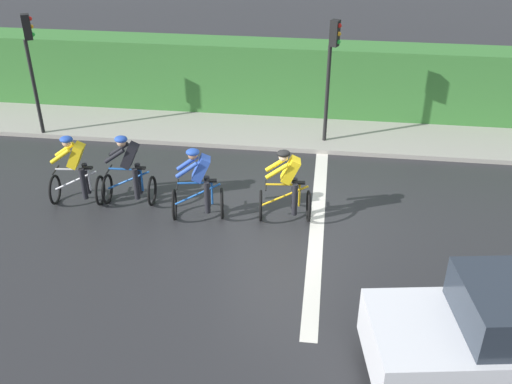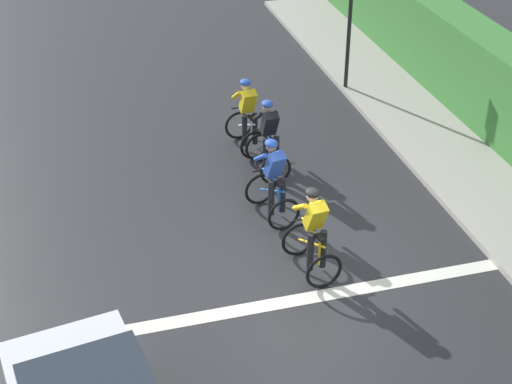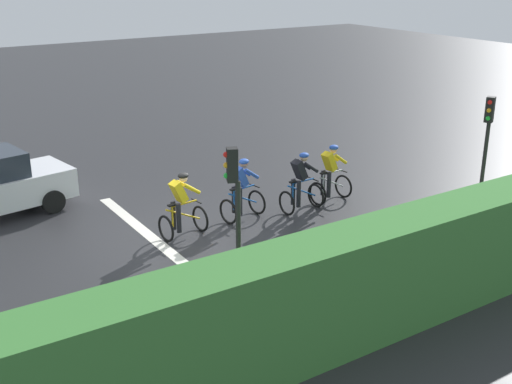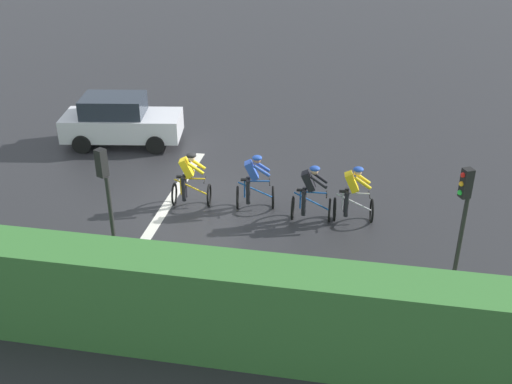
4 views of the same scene
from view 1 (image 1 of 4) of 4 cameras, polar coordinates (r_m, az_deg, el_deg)
ground_plane at (r=12.81m, az=2.91°, el=-2.92°), size 80.00×80.00×0.00m
sidewalk_kerb at (r=17.13m, az=-2.45°, el=6.43°), size 2.80×24.39×0.12m
stone_wall_low at (r=17.87m, az=-1.99°, el=8.22°), size 0.44×24.39×0.54m
hedge_wall at (r=17.86m, az=-1.88°, el=10.94°), size 1.10×24.39×2.13m
road_marking_stop_line at (r=12.79m, az=5.86°, el=-3.11°), size 7.00×0.30×0.01m
cyclist_lead at (r=13.64m, az=-16.84°, el=1.83°), size 0.78×1.14×1.66m
cyclist_second at (r=13.36m, az=-12.05°, el=1.88°), size 0.72×1.11×1.66m
cyclist_mid at (r=12.60m, az=-5.48°, el=0.61°), size 0.86×1.18×1.66m
cyclist_fourth at (r=12.50m, az=2.98°, el=0.45°), size 0.80×1.15×1.66m
traffic_light_near_crossing at (r=15.38m, az=7.21°, el=12.00°), size 0.26×0.30×3.34m
traffic_light_far_junction at (r=16.81m, az=-20.72°, el=11.91°), size 0.27×0.29×3.34m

